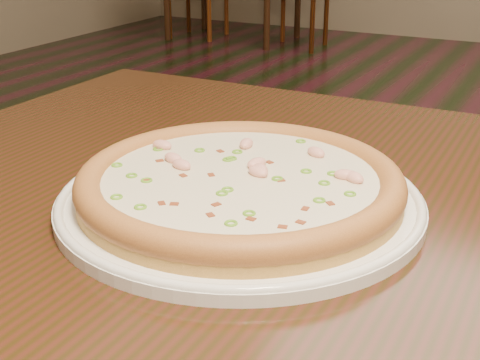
% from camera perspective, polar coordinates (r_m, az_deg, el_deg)
% --- Properties ---
extents(hero_table, '(1.20, 0.80, 0.75)m').
position_cam_1_polar(hero_table, '(0.73, 10.39, -9.73)').
color(hero_table, black).
rests_on(hero_table, ground).
extents(plate, '(0.37, 0.37, 0.02)m').
position_cam_1_polar(plate, '(0.68, 0.00, -1.67)').
color(plate, white).
rests_on(plate, hero_table).
extents(pizza, '(0.33, 0.33, 0.03)m').
position_cam_1_polar(pizza, '(0.67, 0.01, -0.23)').
color(pizza, tan).
rests_on(pizza, plate).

